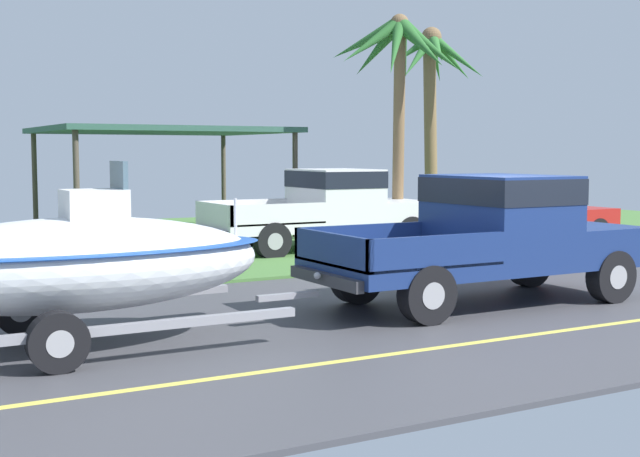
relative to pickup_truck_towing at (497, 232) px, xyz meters
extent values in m
cube|color=#424247|center=(-0.21, -0.30, -1.09)|extent=(36.00, 8.00, 0.06)
cube|color=#477538|center=(-0.21, 10.70, -1.07)|extent=(36.00, 14.00, 0.11)
cube|color=#DBCC4C|center=(-0.21, -2.10, -1.06)|extent=(34.20, 0.12, 0.01)
cube|color=navy|center=(-0.33, 0.00, -0.43)|extent=(5.26, 2.01, 0.22)
cube|color=navy|center=(1.56, 0.00, -0.13)|extent=(1.47, 2.01, 0.38)
cube|color=navy|center=(0.03, 0.00, 0.27)|extent=(1.58, 2.01, 1.20)
cube|color=black|center=(0.03, 0.00, 0.64)|extent=(1.60, 2.03, 0.38)
cube|color=#112047|center=(-1.86, 0.00, -0.30)|extent=(2.21, 2.01, 0.04)
cube|color=navy|center=(-1.86, 0.97, -0.10)|extent=(2.21, 0.08, 0.45)
cube|color=navy|center=(-1.86, -0.97, -0.10)|extent=(2.21, 0.08, 0.45)
cube|color=navy|center=(-2.92, 0.00, -0.10)|extent=(0.08, 2.01, 0.45)
cube|color=#333338|center=(-3.02, 0.00, -0.49)|extent=(0.12, 1.81, 0.16)
sphere|color=#B2B2B7|center=(-3.14, 0.00, -0.44)|extent=(0.10, 0.10, 0.10)
cylinder|color=black|center=(1.49, 0.90, -0.66)|extent=(0.80, 0.28, 0.80)
cylinder|color=#9E9EA3|center=(1.49, 0.90, -0.66)|extent=(0.36, 0.29, 0.36)
cylinder|color=black|center=(1.49, -0.90, -0.66)|extent=(0.80, 0.28, 0.80)
cylinder|color=#9E9EA3|center=(1.49, -0.90, -0.66)|extent=(0.36, 0.29, 0.36)
cylinder|color=black|center=(-1.97, 0.90, -0.66)|extent=(0.80, 0.28, 0.80)
cylinder|color=#9E9EA3|center=(-1.97, 0.90, -0.66)|extent=(0.36, 0.29, 0.36)
cylinder|color=black|center=(-1.97, -0.90, -0.66)|extent=(0.80, 0.28, 0.80)
cylinder|color=#9E9EA3|center=(-1.97, -0.90, -0.66)|extent=(0.36, 0.29, 0.36)
cube|color=gray|center=(-3.59, 0.00, -0.68)|extent=(0.90, 0.10, 0.08)
cube|color=gray|center=(-6.36, 1.01, -0.68)|extent=(4.63, 0.12, 0.10)
cube|color=gray|center=(-6.36, -1.01, -0.68)|extent=(4.63, 0.12, 0.10)
cylinder|color=black|center=(-6.82, 1.07, -0.74)|extent=(0.64, 0.22, 0.64)
cylinder|color=#9E9EA3|center=(-6.82, 1.07, -0.74)|extent=(0.29, 0.23, 0.29)
cylinder|color=black|center=(-6.82, -1.07, -0.74)|extent=(0.64, 0.22, 0.64)
cylinder|color=#9E9EA3|center=(-6.82, -1.07, -0.74)|extent=(0.29, 0.23, 0.29)
ellipsoid|color=silver|center=(-6.36, 0.00, -0.08)|extent=(4.49, 2.04, 1.10)
ellipsoid|color=#1E4CA5|center=(-6.36, 0.00, 0.11)|extent=(4.58, 2.08, 0.12)
cube|color=silver|center=(-6.13, 0.00, 0.46)|extent=(0.70, 0.60, 0.65)
cube|color=slate|center=(-5.83, 0.00, 0.94)|extent=(0.06, 0.56, 0.36)
cylinder|color=silver|center=(-4.33, 0.00, 0.39)|extent=(0.04, 0.04, 0.50)
cube|color=silver|center=(0.95, 7.20, -0.43)|extent=(5.38, 1.97, 0.22)
cube|color=silver|center=(2.89, 7.20, -0.13)|extent=(1.51, 1.97, 0.38)
cube|color=silver|center=(1.33, 7.20, 0.25)|extent=(1.61, 1.97, 1.15)
cube|color=black|center=(1.33, 7.20, 0.60)|extent=(1.63, 1.99, 0.38)
cube|color=#9D9D9D|center=(-0.61, 7.20, -0.30)|extent=(2.26, 1.97, 0.04)
cube|color=silver|center=(-0.61, 8.14, -0.10)|extent=(2.26, 0.08, 0.45)
cube|color=silver|center=(-0.61, 6.25, -0.10)|extent=(2.26, 0.08, 0.45)
cube|color=silver|center=(-1.70, 7.20, -0.10)|extent=(0.08, 1.97, 0.45)
cube|color=#333338|center=(-1.80, 7.20, -0.49)|extent=(0.12, 1.77, 0.16)
sphere|color=#B2B2B7|center=(-1.92, 7.20, -0.44)|extent=(0.10, 0.10, 0.10)
cylinder|color=black|center=(2.81, 8.07, -0.66)|extent=(0.80, 0.28, 0.80)
cylinder|color=#9E9EA3|center=(2.81, 8.07, -0.66)|extent=(0.36, 0.29, 0.36)
cylinder|color=black|center=(2.81, 6.32, -0.66)|extent=(0.80, 0.28, 0.80)
cylinder|color=#9E9EA3|center=(2.81, 6.32, -0.66)|extent=(0.36, 0.29, 0.36)
cylinder|color=black|center=(-0.72, 8.07, -0.66)|extent=(0.80, 0.28, 0.80)
cylinder|color=#9E9EA3|center=(-0.72, 8.07, -0.66)|extent=(0.36, 0.29, 0.36)
cylinder|color=black|center=(-0.72, 6.32, -0.66)|extent=(0.80, 0.28, 0.80)
cylinder|color=#9E9EA3|center=(-0.72, 6.32, -0.66)|extent=(0.36, 0.29, 0.36)
cube|color=#B21E19|center=(6.07, 5.91, -0.53)|extent=(4.51, 1.80, 0.70)
cube|color=black|center=(5.84, 5.91, 0.07)|extent=(2.53, 1.66, 0.50)
cylinder|color=black|center=(7.60, 6.72, -0.73)|extent=(0.66, 0.22, 0.66)
cylinder|color=#9E9EA3|center=(7.60, 6.72, -0.73)|extent=(0.30, 0.23, 0.30)
cylinder|color=black|center=(7.60, 5.09, -0.73)|extent=(0.66, 0.22, 0.66)
cylinder|color=#9E9EA3|center=(7.60, 5.09, -0.73)|extent=(0.30, 0.23, 0.30)
cylinder|color=black|center=(4.53, 6.72, -0.73)|extent=(0.66, 0.22, 0.66)
cylinder|color=#9E9EA3|center=(4.53, 6.72, -0.73)|extent=(0.30, 0.23, 0.30)
cylinder|color=black|center=(4.53, 5.09, -0.73)|extent=(0.66, 0.22, 0.66)
cylinder|color=#9E9EA3|center=(4.53, 5.09, -0.73)|extent=(0.30, 0.23, 0.30)
cylinder|color=#4C4238|center=(1.74, 14.81, 0.33)|extent=(0.14, 0.14, 2.79)
cylinder|color=#4C4238|center=(1.74, 9.99, 0.33)|extent=(0.14, 0.14, 2.79)
cylinder|color=#4C4238|center=(-3.95, 14.81, 0.33)|extent=(0.14, 0.14, 2.79)
cylinder|color=#4C4238|center=(-3.95, 9.99, 0.33)|extent=(0.14, 0.14, 2.79)
cube|color=#2D5647|center=(-1.10, 12.40, 1.80)|extent=(6.19, 5.31, 0.14)
cylinder|color=brown|center=(7.79, 12.27, 1.88)|extent=(0.40, 0.64, 5.90)
cone|color=#2D6B2D|center=(8.61, 12.34, 4.21)|extent=(1.86, 0.49, 1.50)
cone|color=#2D6B2D|center=(8.32, 12.73, 4.19)|extent=(1.40, 1.28, 1.50)
cone|color=#2D6B2D|center=(7.57, 12.87, 4.53)|extent=(0.85, 1.48, 0.94)
cone|color=#2D6B2D|center=(7.23, 12.54, 4.40)|extent=(1.41, 0.88, 1.10)
cone|color=#2D6B2D|center=(7.12, 12.04, 4.17)|extent=(1.71, 0.90, 1.60)
cone|color=#2D6B2D|center=(7.61, 11.74, 4.40)|extent=(0.87, 1.47, 1.22)
cone|color=#2D6B2D|center=(8.28, 11.59, 4.18)|extent=(1.38, 1.75, 1.58)
sphere|color=brown|center=(7.79, 12.27, 4.83)|extent=(0.64, 0.64, 0.64)
cylinder|color=brown|center=(3.40, 7.64, 1.65)|extent=(0.28, 0.34, 5.42)
cone|color=#286028|center=(4.07, 7.60, 3.99)|extent=(1.51, 0.43, 1.02)
cone|color=#286028|center=(3.92, 8.24, 3.77)|extent=(1.47, 1.61, 1.47)
cone|color=#286028|center=(3.26, 8.42, 3.79)|extent=(0.67, 1.82, 1.43)
cone|color=#286028|center=(2.80, 8.22, 3.96)|extent=(1.60, 1.55, 1.14)
cone|color=#286028|center=(2.59, 7.62, 3.85)|extent=(1.81, 0.39, 1.30)
cone|color=#286028|center=(2.88, 7.05, 3.68)|extent=(1.43, 1.55, 1.60)
cone|color=#286028|center=(3.53, 6.94, 3.79)|extent=(0.70, 1.72, 1.45)
cone|color=#286028|center=(3.85, 7.02, 3.76)|extent=(1.35, 1.67, 1.51)
sphere|color=brown|center=(3.40, 7.64, 4.36)|extent=(0.45, 0.45, 0.45)
camera|label=1|loc=(-8.74, -10.08, 1.22)|focal=48.41mm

